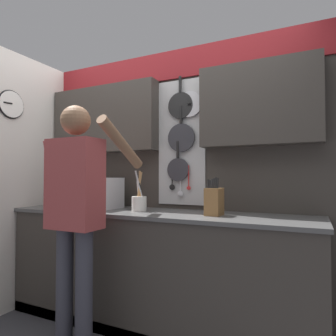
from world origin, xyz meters
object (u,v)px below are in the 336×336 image
object	(u,v)px
microwave	(89,193)
utensil_crock	(139,202)
knife_block	(214,201)
person	(76,202)

from	to	relation	value
microwave	utensil_crock	world-z (taller)	utensil_crock
microwave	knife_block	distance (m)	1.19
utensil_crock	person	size ratio (longest dim) A/B	0.20
person	knife_block	bearing A→B (deg)	31.22
knife_block	person	xyz separation A→B (m)	(-0.87, -0.53, -0.00)
microwave	knife_block	bearing A→B (deg)	0.02
microwave	knife_block	size ratio (longest dim) A/B	1.85
knife_block	utensil_crock	world-z (taller)	utensil_crock
microwave	person	world-z (taller)	person
microwave	utensil_crock	xyz separation A→B (m)	(0.54, 0.00, -0.06)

